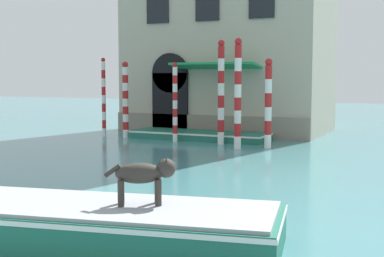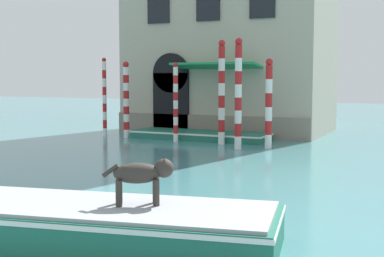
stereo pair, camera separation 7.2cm
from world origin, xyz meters
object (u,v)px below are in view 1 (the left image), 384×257
Objects in this scene: mooring_pole_3 at (268,103)px; mooring_pole_4 at (175,102)px; mooring_pole_0 at (221,92)px; mooring_pole_5 at (125,99)px; boat_foreground at (96,222)px; dog_on_deck at (145,174)px; mooring_pole_1 at (238,93)px; mooring_pole_2 at (104,97)px; boat_moored_near_palazzo at (199,135)px.

mooring_pole_4 is at bearing 174.11° from mooring_pole_3.
mooring_pole_0 is 1.23× the size of mooring_pole_5.
boat_foreground is 6.14× the size of dog_on_deck.
mooring_pole_0 reaches higher than mooring_pole_1.
mooring_pole_0 is 1.17× the size of mooring_pole_2.
mooring_pole_4 is (-2.17, -0.06, -0.47)m from mooring_pole_0.
mooring_pole_2 is at bearing 173.83° from mooring_pole_4.
mooring_pole_4 reaches higher than dog_on_deck.
boat_foreground is 14.28m from mooring_pole_0.
mooring_pole_1 is at bearing -40.86° from boat_moored_near_palazzo.
boat_moored_near_palazzo is at bearing 11.47° from mooring_pole_5.
dog_on_deck is 14.77m from mooring_pole_4.
mooring_pole_4 is at bearing -6.17° from mooring_pole_2.
boat_foreground is at bearing -71.52° from boat_moored_near_palazzo.
mooring_pole_5 is (-5.09, 0.48, -0.42)m from mooring_pole_0.
mooring_pole_5 is at bearing 164.54° from mooring_pole_1.
boat_foreground is 1.75× the size of mooring_pole_2.
mooring_pole_2 reaches higher than mooring_pole_3.
mooring_pole_5 reaches higher than boat_moored_near_palazzo.
mooring_pole_2 reaches higher than mooring_pole_4.
boat_foreground is 12.81m from mooring_pole_1.
boat_foreground is 1.89× the size of mooring_pole_4.
mooring_pole_2 is 8.56m from mooring_pole_3.
mooring_pole_1 reaches higher than boat_moored_near_palazzo.
boat_foreground is 1.50× the size of mooring_pole_0.
mooring_pole_0 is 1.26× the size of mooring_pole_4.
boat_foreground is at bearing -80.84° from mooring_pole_1.
mooring_pole_3 is (-1.00, 13.27, 1.47)m from boat_foreground.
mooring_pole_5 is at bearing 169.57° from mooring_pole_4.
mooring_pole_5 reaches higher than boat_foreground.
dog_on_deck reaches higher than boat_foreground.
mooring_pole_2 is at bearing 112.47° from boat_foreground.
mooring_pole_1 is 6.57m from mooring_pole_5.
dog_on_deck is at bearing -53.35° from mooring_pole_2.
boat_foreground is at bearing 171.99° from dog_on_deck.
mooring_pole_1 is (2.78, -2.47, 2.02)m from boat_moored_near_palazzo.
dog_on_deck is 0.25× the size of mooring_pole_1.
mooring_pole_0 reaches higher than boat_moored_near_palazzo.
boat_moored_near_palazzo is 1.46× the size of mooring_pole_0.
mooring_pole_0 is 1.01× the size of mooring_pole_1.
mooring_pole_0 reaches higher than mooring_pole_2.
mooring_pole_3 is at bearing 82.88° from boat_foreground.
mooring_pole_5 is at bearing 4.64° from mooring_pole_2.
mooring_pole_0 is at bearing 75.40° from dog_on_deck.
boat_moored_near_palazzo is at bearing 142.34° from mooring_pole_0.
mooring_pole_0 is 1.23× the size of mooring_pole_3.
boat_moored_near_palazzo is (-4.80, 14.98, -0.16)m from boat_foreground.
mooring_pole_1 is at bearing -15.46° from mooring_pole_5.
mooring_pole_1 is (-2.02, 12.51, 1.86)m from boat_foreground.
mooring_pole_3 reaches higher than boat_moored_near_palazzo.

